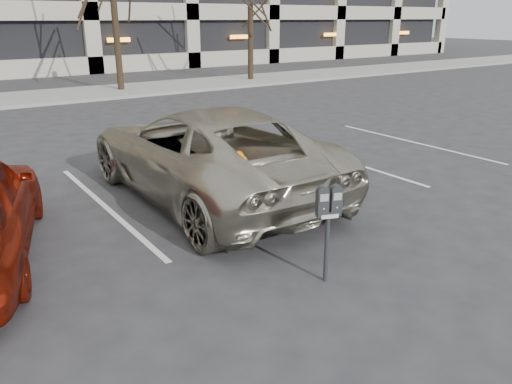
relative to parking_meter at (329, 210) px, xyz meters
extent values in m
plane|color=#28282B|center=(-0.02, 1.87, -0.96)|extent=(140.00, 140.00, 0.00)
cube|color=gray|center=(-0.02, 17.87, -0.90)|extent=(80.00, 4.00, 0.12)
cube|color=silver|center=(-1.42, 4.17, -0.95)|extent=(0.10, 5.20, 0.00)
cube|color=silver|center=(1.38, 4.17, -0.95)|extent=(0.10, 5.20, 0.00)
cube|color=silver|center=(4.18, 4.17, -0.95)|extent=(0.10, 5.20, 0.00)
cube|color=silver|center=(6.98, 4.17, -0.95)|extent=(0.10, 5.20, 0.00)
cylinder|color=black|center=(3.98, 17.87, 1.06)|extent=(0.28, 0.28, 4.03)
cylinder|color=black|center=(10.98, 17.87, 0.93)|extent=(0.28, 0.28, 3.79)
cylinder|color=black|center=(0.00, 0.00, -0.51)|extent=(0.06, 0.06, 0.90)
cube|color=black|center=(0.00, 0.00, -0.04)|extent=(0.32, 0.20, 0.06)
cube|color=silver|center=(-0.02, -0.05, -0.06)|extent=(0.21, 0.08, 0.05)
cube|color=gray|center=(-0.10, -0.03, 0.19)|extent=(0.10, 0.05, 0.09)
cube|color=gray|center=(0.06, -0.09, 0.19)|extent=(0.10, 0.05, 0.09)
imported|color=#AAA391|center=(0.39, 3.67, -0.13)|extent=(2.80, 5.99, 1.66)
cube|color=orange|center=(0.04, 2.63, 0.70)|extent=(0.10, 0.20, 0.01)
camera|label=1|loc=(-3.92, -4.11, 2.20)|focal=35.00mm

